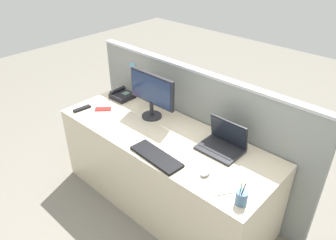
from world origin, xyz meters
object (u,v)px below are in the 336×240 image
(desk_phone, at_px, (122,95))
(cell_phone_red_case, at_px, (103,109))
(cell_phone_white_slab, at_px, (222,190))
(tv_remote, at_px, (82,109))
(laptop, at_px, (223,142))
(pen_cup, at_px, (241,198))
(keyboard_main, at_px, (156,156))
(desktop_monitor, at_px, (152,92))
(computer_mouse_right_hand, at_px, (205,172))

(desk_phone, xyz_separation_m, cell_phone_red_case, (0.06, -0.28, -0.03))
(cell_phone_white_slab, bearing_deg, cell_phone_red_case, -152.33)
(desk_phone, height_order, tv_remote, desk_phone)
(cell_phone_red_case, relative_size, cell_phone_white_slab, 1.07)
(laptop, xyz_separation_m, pen_cup, (0.42, -0.41, -0.01))
(tv_remote, bearing_deg, keyboard_main, 3.46)
(keyboard_main, bearing_deg, desktop_monitor, 141.96)
(keyboard_main, xyz_separation_m, tv_remote, (-1.04, 0.05, -0.00))
(laptop, relative_size, desk_phone, 1.64)
(laptop, relative_size, computer_mouse_right_hand, 3.31)
(cell_phone_red_case, bearing_deg, desktop_monitor, 72.39)
(pen_cup, bearing_deg, computer_mouse_right_hand, 167.92)
(laptop, xyz_separation_m, computer_mouse_right_hand, (0.09, -0.34, -0.04))
(cell_phone_red_case, bearing_deg, tv_remote, -92.12)
(pen_cup, height_order, cell_phone_red_case, pen_cup)
(tv_remote, bearing_deg, computer_mouse_right_hand, 8.23)
(cell_phone_red_case, bearing_deg, keyboard_main, 32.88)
(tv_remote, bearing_deg, laptop, 22.54)
(laptop, distance_m, pen_cup, 0.59)
(cell_phone_white_slab, bearing_deg, tv_remote, -146.95)
(computer_mouse_right_hand, xyz_separation_m, pen_cup, (0.33, -0.07, 0.03))
(laptop, height_order, pen_cup, laptop)
(desktop_monitor, relative_size, laptop, 1.52)
(desk_phone, distance_m, computer_mouse_right_hand, 1.39)
(cell_phone_white_slab, xyz_separation_m, tv_remote, (-1.61, 0.01, 0.01))
(laptop, xyz_separation_m, keyboard_main, (-0.30, -0.44, -0.05))
(desk_phone, bearing_deg, tv_remote, -102.14)
(desktop_monitor, xyz_separation_m, keyboard_main, (0.46, -0.41, -0.24))
(desktop_monitor, height_order, cell_phone_red_case, desktop_monitor)
(desk_phone, relative_size, computer_mouse_right_hand, 2.02)
(computer_mouse_right_hand, bearing_deg, cell_phone_white_slab, -29.60)
(desktop_monitor, bearing_deg, keyboard_main, -42.08)
(desktop_monitor, bearing_deg, cell_phone_white_slab, -20.03)
(computer_mouse_right_hand, height_order, pen_cup, pen_cup)
(laptop, height_order, tv_remote, laptop)
(computer_mouse_right_hand, height_order, cell_phone_red_case, computer_mouse_right_hand)
(tv_remote, bearing_deg, cell_phone_white_slab, 5.85)
(desktop_monitor, height_order, desk_phone, desktop_monitor)
(computer_mouse_right_hand, xyz_separation_m, tv_remote, (-1.43, -0.05, -0.01))
(desk_phone, distance_m, keyboard_main, 1.06)
(desktop_monitor, xyz_separation_m, computer_mouse_right_hand, (0.85, -0.31, -0.23))
(desktop_monitor, distance_m, pen_cup, 1.26)
(keyboard_main, bearing_deg, laptop, 60.10)
(keyboard_main, relative_size, cell_phone_red_case, 2.96)
(keyboard_main, distance_m, tv_remote, 1.04)
(laptop, relative_size, keyboard_main, 0.74)
(keyboard_main, bearing_deg, cell_phone_white_slab, 8.08)
(laptop, bearing_deg, keyboard_main, -123.94)
(keyboard_main, xyz_separation_m, computer_mouse_right_hand, (0.39, 0.10, 0.01))
(desk_phone, height_order, cell_phone_white_slab, desk_phone)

